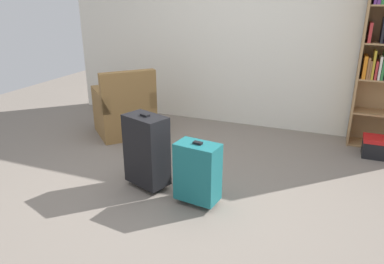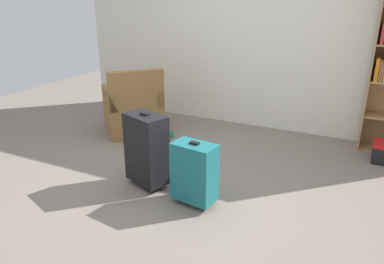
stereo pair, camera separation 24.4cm
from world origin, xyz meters
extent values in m
plane|color=slate|center=(0.00, 0.00, 0.00)|extent=(9.23, 9.23, 0.00)
cube|color=silver|center=(0.00, 2.14, 1.30)|extent=(5.28, 0.10, 2.60)
cube|color=#A87F51|center=(1.51, 1.91, 1.04)|extent=(0.02, 0.32, 2.07)
cube|color=orange|center=(1.57, 1.89, 0.98)|extent=(0.04, 0.27, 0.26)
cube|color=brown|center=(1.61, 1.89, 0.97)|extent=(0.03, 0.26, 0.25)
cube|color=brown|center=(1.64, 1.85, 0.96)|extent=(0.02, 0.19, 0.21)
cube|color=gold|center=(1.66, 1.86, 1.02)|extent=(0.02, 0.21, 0.33)
cube|color=#B22D2D|center=(1.70, 1.88, 0.96)|extent=(0.03, 0.25, 0.21)
cube|color=silver|center=(1.73, 1.88, 0.98)|extent=(0.02, 0.25, 0.27)
cube|color=#2D7238|center=(1.76, 1.86, 1.01)|extent=(0.03, 0.21, 0.33)
cube|color=#B22D2D|center=(1.57, 1.89, 1.38)|extent=(0.03, 0.27, 0.22)
cube|color=black|center=(1.70, 1.86, 1.41)|extent=(0.03, 0.20, 0.28)
cube|color=olive|center=(-1.32, 1.13, 0.20)|extent=(0.99, 0.99, 0.40)
cube|color=tan|center=(-1.32, 1.13, 0.44)|extent=(0.77, 0.76, 0.08)
cube|color=olive|center=(-1.11, 0.93, 0.65)|extent=(0.57, 0.59, 0.50)
cube|color=olive|center=(-1.12, 1.35, 0.51)|extent=(0.58, 0.55, 0.22)
cube|color=olive|center=(-1.53, 0.91, 0.51)|extent=(0.58, 0.55, 0.22)
cylinder|color=#1E7F4C|center=(-0.75, 1.12, 0.05)|extent=(0.08, 0.08, 0.10)
torus|color=#1E7F4C|center=(-0.69, 1.12, 0.05)|extent=(0.06, 0.01, 0.06)
cube|color=black|center=(1.85, 1.53, 0.10)|extent=(0.36, 0.25, 0.21)
cube|color=red|center=(1.85, 1.53, 0.21)|extent=(0.37, 0.26, 0.05)
cube|color=black|center=(-0.31, -0.09, 0.39)|extent=(0.47, 0.37, 0.68)
cube|color=black|center=(-0.31, -0.09, 0.74)|extent=(0.10, 0.08, 0.02)
cylinder|color=black|center=(-0.45, -0.04, 0.03)|extent=(0.06, 0.06, 0.05)
cylinder|color=black|center=(-0.18, -0.14, 0.03)|extent=(0.06, 0.06, 0.05)
cube|color=#19666B|center=(0.25, -0.20, 0.32)|extent=(0.41, 0.27, 0.53)
cube|color=black|center=(0.25, -0.20, 0.59)|extent=(0.09, 0.06, 0.02)
cylinder|color=black|center=(0.12, -0.19, 0.03)|extent=(0.06, 0.06, 0.05)
cylinder|color=black|center=(0.38, -0.22, 0.03)|extent=(0.06, 0.06, 0.05)
camera|label=1|loc=(1.28, -2.92, 1.78)|focal=34.35mm
camera|label=2|loc=(1.51, -2.82, 1.78)|focal=34.35mm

